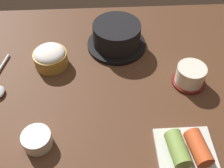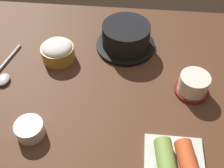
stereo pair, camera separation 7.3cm
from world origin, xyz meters
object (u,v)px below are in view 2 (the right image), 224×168
object	(u,v)px
rice_bowl	(58,51)
tea_cup_with_saucer	(194,86)
side_bowl_near	(30,129)
kimchi_plate	(175,160)
stone_pot	(126,37)
spoon	(4,73)

from	to	relation	value
rice_bowl	tea_cup_with_saucer	distance (cm)	39.70
rice_bowl	side_bowl_near	xyz separation A→B (cm)	(-0.82, -26.36, -1.11)
kimchi_plate	side_bowl_near	bearing A→B (deg)	172.17
kimchi_plate	rice_bowl	bearing A→B (deg)	136.62
stone_pot	side_bowl_near	world-z (taller)	stone_pot
stone_pot	side_bowl_near	xyz separation A→B (cm)	(-20.40, -33.61, -2.00)
stone_pot	rice_bowl	size ratio (longest dim) A/B	1.89
rice_bowl	spoon	world-z (taller)	rice_bowl
tea_cup_with_saucer	spoon	size ratio (longest dim) A/B	0.53
rice_bowl	tea_cup_with_saucer	size ratio (longest dim) A/B	1.06
stone_pot	kimchi_plate	distance (cm)	40.49
rice_bowl	side_bowl_near	size ratio (longest dim) A/B	1.43
spoon	tea_cup_with_saucer	bearing A→B (deg)	-1.64
tea_cup_with_saucer	spoon	bearing A→B (deg)	178.36
rice_bowl	kimchi_plate	world-z (taller)	rice_bowl
tea_cup_with_saucer	side_bowl_near	size ratio (longest dim) A/B	1.34
spoon	stone_pot	bearing A→B (deg)	24.90
rice_bowl	spoon	size ratio (longest dim) A/B	0.56
stone_pot	spoon	xyz separation A→B (cm)	(-33.49, -15.55, -3.30)
rice_bowl	spoon	distance (cm)	16.37
spoon	kimchi_plate	bearing A→B (deg)	-25.92
stone_pot	spoon	world-z (taller)	stone_pot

